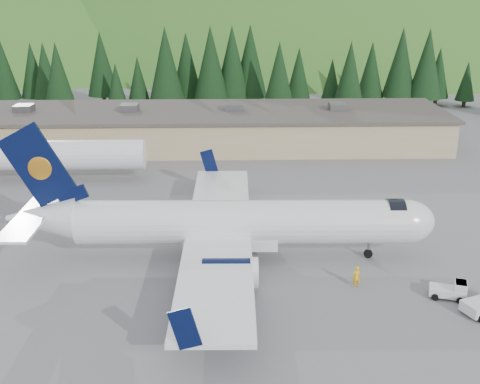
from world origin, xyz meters
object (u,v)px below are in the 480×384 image
second_airliner (27,154)px  terminal_building (200,127)px  ramp_worker (356,277)px  baggage_tug_b (451,290)px  airliner (229,224)px

second_airliner → terminal_building: 25.55m
terminal_building → ramp_worker: 45.61m
second_airliner → baggage_tug_b: bearing=-35.8°
airliner → terminal_building: (-3.94, 37.98, -0.63)m
ramp_worker → airliner: bearing=-43.6°
second_airliner → ramp_worker: 43.59m
airliner → ramp_worker: size_ratio=20.50×
second_airliner → ramp_worker: (33.80, -27.41, -2.43)m
baggage_tug_b → terminal_building: (-20.78, 45.36, 1.98)m
airliner → ramp_worker: (9.96, -5.43, -2.36)m
terminal_building → ramp_worker: size_ratio=39.70×
baggage_tug_b → terminal_building: size_ratio=0.04×
baggage_tug_b → terminal_building: bearing=132.7°
second_airliner → ramp_worker: size_ratio=15.38×
baggage_tug_b → ramp_worker: (-6.89, 1.95, 0.25)m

